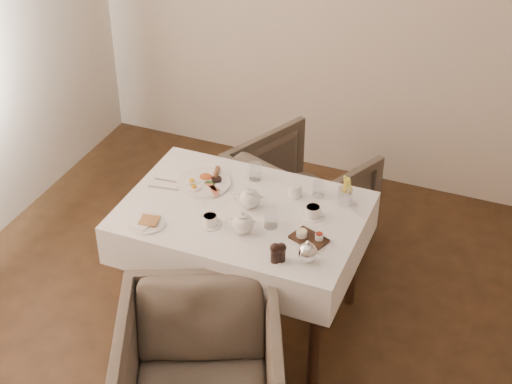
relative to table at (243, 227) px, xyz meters
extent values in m
cube|color=black|center=(0.00, 0.00, 0.08)|extent=(1.20, 0.80, 0.04)
cube|color=white|center=(0.00, 0.00, 0.00)|extent=(1.28, 0.88, 0.23)
cylinder|color=black|center=(-0.54, 0.34, -0.29)|extent=(0.06, 0.06, 0.70)
cylinder|color=black|center=(0.54, 0.34, -0.29)|extent=(0.06, 0.06, 0.70)
cylinder|color=black|center=(-0.54, -0.34, -0.29)|extent=(0.06, 0.06, 0.70)
cylinder|color=black|center=(0.54, -0.34, -0.29)|extent=(0.06, 0.06, 0.70)
imported|color=#50453B|center=(0.12, -0.80, -0.28)|extent=(1.01, 1.02, 0.71)
imported|color=#50453B|center=(0.06, 0.80, -0.30)|extent=(0.97, 0.98, 0.68)
cylinder|color=white|center=(-0.30, 0.15, 0.12)|extent=(0.30, 0.30, 0.01)
ellipsoid|color=#B94F21|center=(-0.31, 0.20, 0.14)|extent=(0.08, 0.07, 0.03)
cylinder|color=brown|center=(-0.26, 0.24, 0.14)|extent=(0.05, 0.11, 0.03)
cylinder|color=black|center=(-0.24, 0.19, 0.14)|extent=(0.06, 0.06, 0.02)
cube|color=#9A3924|center=(-0.22, 0.10, 0.13)|extent=(0.10, 0.10, 0.01)
ellipsoid|color=#264C19|center=(-0.26, 0.14, 0.13)|extent=(0.06, 0.05, 0.02)
cylinder|color=white|center=(-0.41, -0.31, 0.12)|extent=(0.19, 0.19, 0.01)
cube|color=brown|center=(-0.40, -0.30, 0.13)|extent=(0.11, 0.11, 0.01)
cube|color=white|center=(-0.44, -0.33, 0.13)|extent=(0.14, 0.12, 0.02)
cylinder|color=white|center=(0.22, 0.22, 0.16)|extent=(0.07, 0.07, 0.08)
cylinder|color=white|center=(-0.10, -0.19, 0.12)|extent=(0.12, 0.12, 0.01)
cylinder|color=white|center=(-0.10, -0.19, 0.15)|extent=(0.09, 0.09, 0.05)
cylinder|color=#AA6C4D|center=(-0.10, -0.19, 0.17)|extent=(0.07, 0.07, 0.00)
cylinder|color=white|center=(0.37, 0.08, 0.12)|extent=(0.13, 0.13, 0.01)
cylinder|color=white|center=(0.37, 0.08, 0.15)|extent=(0.10, 0.10, 0.05)
cylinder|color=#AA6C4D|center=(0.37, 0.08, 0.18)|extent=(0.07, 0.07, 0.00)
cylinder|color=silver|center=(-0.05, 0.30, 0.17)|extent=(0.09, 0.09, 0.10)
cylinder|color=silver|center=(0.19, -0.08, 0.17)|extent=(0.08, 0.08, 0.10)
cylinder|color=silver|center=(0.33, 0.28, 0.16)|extent=(0.08, 0.08, 0.09)
cube|color=black|center=(0.41, -0.12, 0.12)|extent=(0.21, 0.17, 0.02)
cylinder|color=white|center=(0.37, -0.12, 0.15)|extent=(0.06, 0.06, 0.03)
cylinder|color=maroon|center=(0.46, -0.11, 0.15)|extent=(0.04, 0.04, 0.03)
cylinder|color=silver|center=(0.49, 0.26, 0.16)|extent=(0.08, 0.08, 0.09)
cube|color=silver|center=(-0.49, 0.09, 0.12)|extent=(0.18, 0.03, 0.00)
cube|color=silver|center=(-0.47, 0.02, 0.12)|extent=(0.20, 0.05, 0.00)
camera|label=1|loc=(1.35, -3.11, 2.56)|focal=55.00mm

